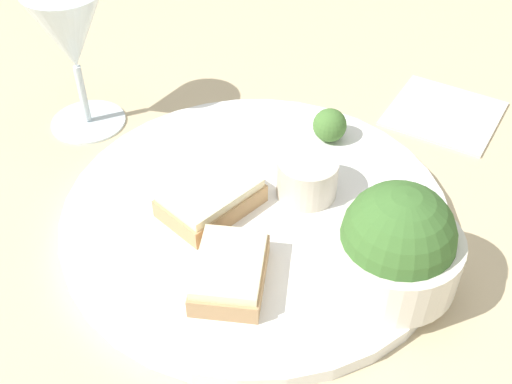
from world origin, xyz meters
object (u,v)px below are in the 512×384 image
at_px(sauce_ramekin, 307,175).
at_px(wine_glass, 70,37).
at_px(cheese_toast_far, 230,271).
at_px(salad_bowl, 396,246).
at_px(cheese_toast_near, 211,198).
at_px(napkin, 444,112).

distance_m(sauce_ramekin, wine_glass, 0.27).
distance_m(sauce_ramekin, cheese_toast_far, 0.13).
bearing_deg(salad_bowl, cheese_toast_far, -60.75).
relative_size(cheese_toast_near, napkin, 0.83).
xyz_separation_m(cheese_toast_far, wine_glass, (-0.14, -0.25, 0.08)).
distance_m(cheese_toast_far, napkin, 0.34).
xyz_separation_m(salad_bowl, napkin, (-0.26, -0.02, -0.05)).
bearing_deg(cheese_toast_near, salad_bowl, 88.43).
height_order(salad_bowl, napkin, salad_bowl).
height_order(cheese_toast_far, napkin, cheese_toast_far).
bearing_deg(cheese_toast_near, sauce_ramekin, 130.19).
height_order(cheese_toast_far, wine_glass, wine_glass).
xyz_separation_m(sauce_ramekin, wine_glass, (-0.01, -0.26, 0.07)).
height_order(salad_bowl, sauce_ramekin, salad_bowl).
distance_m(salad_bowl, wine_glass, 0.37).
xyz_separation_m(salad_bowl, sauce_ramekin, (-0.06, -0.10, -0.01)).
bearing_deg(sauce_ramekin, wine_glass, -92.76).
bearing_deg(sauce_ramekin, salad_bowl, 58.23).
height_order(cheese_toast_near, cheese_toast_far, same).
distance_m(wine_glass, napkin, 0.40).
bearing_deg(cheese_toast_far, napkin, 164.18).
height_order(sauce_ramekin, cheese_toast_near, sauce_ramekin).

